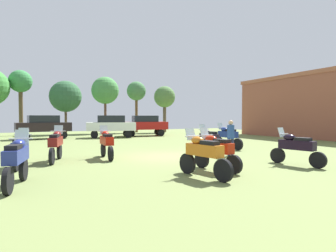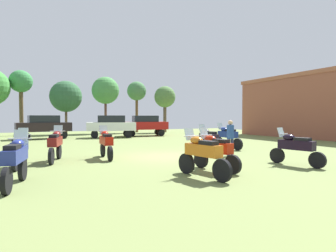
% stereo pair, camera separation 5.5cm
% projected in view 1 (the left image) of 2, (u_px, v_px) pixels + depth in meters
% --- Properties ---
extents(ground_plane, '(44.00, 52.00, 0.02)m').
position_uv_depth(ground_plane, '(166.00, 156.00, 13.25)').
color(ground_plane, olive).
extents(motorcycle_1, '(0.62, 2.18, 1.49)m').
position_uv_depth(motorcycle_1, '(209.00, 139.00, 14.32)').
color(motorcycle_1, black).
rests_on(motorcycle_1, ground).
extents(motorcycle_3, '(0.80, 2.22, 1.50)m').
position_uv_depth(motorcycle_3, '(56.00, 144.00, 11.63)').
color(motorcycle_3, black).
rests_on(motorcycle_3, ground).
extents(motorcycle_4, '(0.62, 2.16, 1.47)m').
position_uv_depth(motorcycle_4, '(106.00, 143.00, 12.46)').
color(motorcycle_4, black).
rests_on(motorcycle_4, ground).
extents(motorcycle_5, '(0.72, 2.22, 1.50)m').
position_uv_depth(motorcycle_5, '(17.00, 159.00, 7.42)').
color(motorcycle_5, black).
rests_on(motorcycle_5, ground).
extents(motorcycle_6, '(0.71, 2.20, 1.51)m').
position_uv_depth(motorcycle_6, '(203.00, 154.00, 8.56)').
color(motorcycle_6, black).
rests_on(motorcycle_6, ground).
extents(motorcycle_7, '(0.62, 2.22, 1.51)m').
position_uv_depth(motorcycle_7, '(228.00, 136.00, 16.19)').
color(motorcycle_7, black).
rests_on(motorcycle_7, ground).
extents(motorcycle_8, '(0.68, 2.13, 1.45)m').
position_uv_depth(motorcycle_8, '(20.00, 148.00, 10.24)').
color(motorcycle_8, black).
rests_on(motorcycle_8, ground).
extents(motorcycle_9, '(0.72, 2.17, 1.45)m').
position_uv_depth(motorcycle_9, '(296.00, 147.00, 10.69)').
color(motorcycle_9, black).
rests_on(motorcycle_9, ground).
extents(motorcycle_10, '(0.71, 2.07, 1.47)m').
position_uv_depth(motorcycle_10, '(216.00, 150.00, 9.65)').
color(motorcycle_10, black).
rests_on(motorcycle_10, ground).
extents(car_1, '(4.48, 2.27, 2.00)m').
position_uv_depth(car_1, '(44.00, 125.00, 23.75)').
color(car_1, black).
rests_on(car_1, ground).
extents(car_2, '(4.53, 2.46, 2.00)m').
position_uv_depth(car_2, '(145.00, 124.00, 27.55)').
color(car_2, black).
rests_on(car_2, ground).
extents(car_4, '(4.57, 2.63, 2.00)m').
position_uv_depth(car_4, '(111.00, 125.00, 25.23)').
color(car_4, black).
rests_on(car_4, ground).
extents(person_1, '(0.45, 0.45, 1.71)m').
position_uv_depth(person_1, '(231.00, 135.00, 13.33)').
color(person_1, '#29294A').
rests_on(person_1, ground).
extents(tree_1, '(2.60, 2.60, 5.62)m').
position_uv_depth(tree_1, '(165.00, 98.00, 34.03)').
color(tree_1, brown).
rests_on(tree_1, ground).
extents(tree_4, '(3.12, 3.12, 6.49)m').
position_uv_depth(tree_4, '(105.00, 91.00, 32.10)').
color(tree_4, brown).
rests_on(tree_4, ground).
extents(tree_5, '(3.37, 3.37, 5.77)m').
position_uv_depth(tree_5, '(66.00, 97.00, 30.07)').
color(tree_5, brown).
rests_on(tree_5, ground).
extents(tree_7, '(2.32, 2.32, 6.19)m').
position_uv_depth(tree_7, '(136.00, 92.00, 33.94)').
color(tree_7, brown).
rests_on(tree_7, ground).
extents(tree_8, '(2.23, 2.23, 6.59)m').
position_uv_depth(tree_8, '(20.00, 83.00, 28.09)').
color(tree_8, brown).
rests_on(tree_8, ground).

